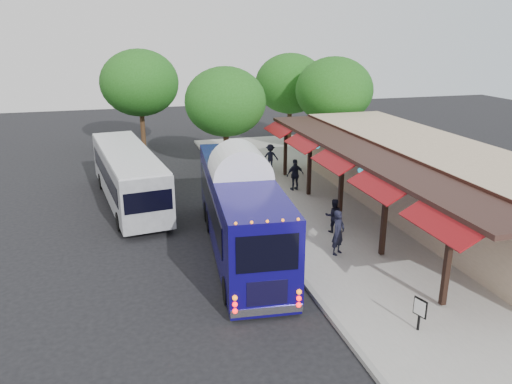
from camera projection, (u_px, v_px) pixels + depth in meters
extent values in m
plane|color=black|center=(292.00, 271.00, 19.14)|extent=(90.00, 90.00, 0.00)
cube|color=#9E9B93|center=(362.00, 220.00, 24.06)|extent=(10.00, 40.00, 0.15)
cube|color=gray|center=(264.00, 230.00, 22.79)|extent=(0.20, 40.00, 0.16)
cube|color=tan|center=(429.00, 180.00, 24.42)|extent=(5.00, 20.00, 3.60)
cube|color=black|center=(386.00, 153.00, 23.32)|extent=(0.06, 20.00, 0.60)
cube|color=#331E19|center=(365.00, 153.00, 23.01)|extent=(2.60, 20.00, 0.18)
cube|color=black|center=(448.00, 260.00, 15.88)|extent=(0.18, 0.18, 3.16)
cube|color=maroon|center=(441.00, 222.00, 15.36)|extent=(1.00, 3.20, 0.57)
cube|color=black|center=(384.00, 217.00, 19.55)|extent=(0.18, 0.18, 3.16)
cube|color=maroon|center=(377.00, 185.00, 19.02)|extent=(1.00, 3.20, 0.57)
cube|color=black|center=(341.00, 188.00, 23.21)|extent=(0.18, 0.18, 3.16)
cube|color=maroon|center=(334.00, 160.00, 22.69)|extent=(1.00, 3.20, 0.57)
cube|color=black|center=(309.00, 166.00, 26.88)|extent=(0.18, 0.18, 3.16)
cube|color=maroon|center=(303.00, 142.00, 26.35)|extent=(1.00, 3.20, 0.57)
cube|color=black|center=(285.00, 150.00, 30.54)|extent=(0.18, 0.18, 3.16)
cube|color=maroon|center=(279.00, 129.00, 30.02)|extent=(1.00, 3.20, 0.57)
sphere|color=teal|center=(426.00, 207.00, 17.49)|extent=(0.26, 0.26, 0.26)
sphere|color=teal|center=(361.00, 170.00, 22.07)|extent=(0.26, 0.26, 0.26)
sphere|color=teal|center=(317.00, 146.00, 26.65)|extent=(0.26, 0.26, 0.26)
cube|color=#0F0861|center=(240.00, 207.00, 20.41)|extent=(3.39, 11.32, 2.93)
cube|color=#0F0861|center=(240.00, 243.00, 20.91)|extent=(3.33, 11.20, 0.33)
ellipsoid|color=white|center=(240.00, 173.00, 19.97)|extent=(3.37, 11.10, 0.52)
cube|color=black|center=(284.00, 252.00, 15.15)|extent=(1.94, 0.21, 1.21)
cube|color=silver|center=(282.00, 308.00, 15.82)|extent=(2.33, 0.38, 0.26)
sphere|color=#FF0C0C|center=(252.00, 307.00, 15.41)|extent=(0.17, 0.17, 0.17)
sphere|color=#FF0C0C|center=(313.00, 298.00, 15.93)|extent=(0.17, 0.17, 0.17)
cylinder|color=black|center=(240.00, 291.00, 16.69)|extent=(0.37, 0.99, 0.97)
cylinder|color=black|center=(300.00, 282.00, 17.24)|extent=(0.37, 0.99, 0.97)
cylinder|color=black|center=(201.00, 213.00, 23.84)|extent=(0.37, 0.99, 0.97)
cylinder|color=black|center=(244.00, 209.00, 24.39)|extent=(0.37, 0.99, 0.97)
cube|color=gray|center=(128.00, 175.00, 26.17)|extent=(3.70, 10.95, 2.47)
cube|color=black|center=(104.00, 173.00, 25.81)|extent=(1.20, 9.05, 0.93)
cube|color=black|center=(151.00, 169.00, 26.41)|extent=(1.20, 9.05, 0.93)
cube|color=silver|center=(126.00, 151.00, 25.78)|extent=(3.62, 10.73, 0.09)
cylinder|color=black|center=(109.00, 222.00, 22.80)|extent=(0.37, 0.92, 0.90)
cylinder|color=black|center=(156.00, 217.00, 23.35)|extent=(0.37, 0.92, 0.90)
cylinder|color=black|center=(109.00, 180.00, 29.19)|extent=(0.37, 0.92, 0.90)
cylinder|color=black|center=(146.00, 177.00, 29.74)|extent=(0.37, 0.92, 0.90)
imported|color=black|center=(338.00, 232.00, 19.95)|extent=(0.81, 0.75, 1.86)
imported|color=black|center=(333.00, 216.00, 22.22)|extent=(0.86, 0.74, 1.55)
imported|color=black|center=(295.00, 175.00, 28.07)|extent=(1.11, 0.60, 1.79)
imported|color=black|center=(270.00, 157.00, 32.44)|extent=(1.15, 0.79, 1.63)
cube|color=black|center=(419.00, 315.00, 14.92)|extent=(0.07, 0.07, 1.06)
cube|color=black|center=(420.00, 308.00, 14.85)|extent=(0.18, 0.47, 0.58)
cube|color=white|center=(419.00, 308.00, 14.84)|extent=(0.13, 0.39, 0.48)
cylinder|color=#382314|center=(226.00, 147.00, 32.70)|extent=(0.36, 0.36, 3.02)
ellipsoid|color=#1D5114|center=(225.00, 102.00, 31.79)|extent=(5.22, 5.22, 4.43)
cylinder|color=#382314|center=(289.00, 123.00, 40.60)|extent=(0.36, 0.36, 3.23)
ellipsoid|color=#1D5114|center=(290.00, 84.00, 39.63)|extent=(5.58, 5.58, 4.74)
cylinder|color=#382314|center=(332.00, 133.00, 36.49)|extent=(0.36, 0.36, 3.20)
ellipsoid|color=#1D5114|center=(334.00, 90.00, 35.53)|extent=(5.53, 5.53, 4.70)
cylinder|color=#382314|center=(143.00, 127.00, 38.58)|extent=(0.36, 0.36, 3.41)
ellipsoid|color=#1D5114|center=(140.00, 83.00, 37.55)|extent=(5.88, 5.88, 5.00)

